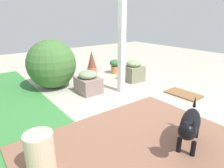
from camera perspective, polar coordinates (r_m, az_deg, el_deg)
The scene contains 11 objects.
ground_plane at distance 3.40m, azimuth 3.52°, elevation -4.94°, with size 12.00×12.00×0.00m, color #B3AF9C.
brick_path at distance 2.30m, azimuth 7.19°, elevation -17.64°, with size 1.80×2.40×0.02m, color brown.
porch_pillar at distance 3.61m, azimuth 2.88°, elevation 13.67°, with size 0.10×0.10×2.09m, color white.
stone_planter_nearest at distance 4.42m, azimuth 6.20°, elevation 3.70°, with size 0.40×0.41×0.47m.
stone_planter_mid at distance 3.74m, azimuth -6.85°, elevation 0.48°, with size 0.46×0.39×0.43m.
round_shrub at distance 4.10m, azimuth -16.98°, elevation 5.48°, with size 0.96×0.96×0.96m, color #3C6830.
terracotta_pot_spiky at distance 4.91m, azimuth -5.81°, elevation 5.92°, with size 0.23×0.23×0.58m.
terracotta_pot_broad at distance 5.00m, azimuth 0.95°, elevation 5.32°, with size 0.28×0.28×0.35m.
dog at distance 2.29m, azimuth 21.48°, elevation -10.73°, with size 0.45×0.71×0.50m.
ceramic_urn at distance 1.99m, azimuth -19.89°, elevation -18.32°, with size 0.26×0.26×0.41m, color beige.
doormat at distance 3.88m, azimuth 19.77°, elevation -2.73°, with size 0.61×0.36×0.03m, color brown.
Camera 1 is at (-2.34, 2.05, 1.38)m, focal length 31.84 mm.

